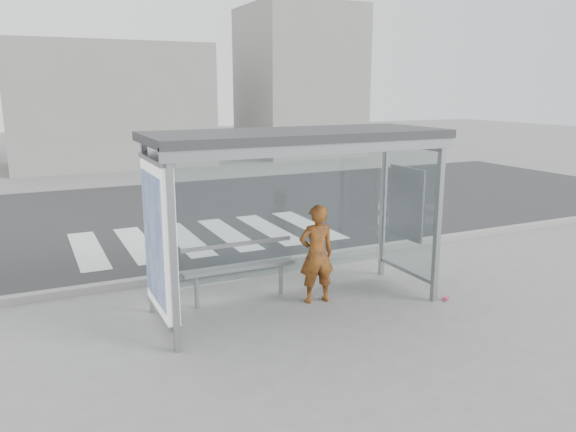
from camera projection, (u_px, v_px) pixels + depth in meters
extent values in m
plane|color=slate|center=(297.00, 306.00, 8.42)|extent=(80.00, 80.00, 0.00)
cube|color=#2A2A2C|center=(178.00, 214.00, 14.59)|extent=(30.00, 10.00, 0.01)
cube|color=gray|center=(249.00, 266.00, 10.13)|extent=(30.00, 0.18, 0.12)
cube|color=silver|center=(88.00, 250.00, 11.34)|extent=(0.55, 3.00, 0.00)
cube|color=silver|center=(138.00, 244.00, 11.76)|extent=(0.55, 3.00, 0.00)
cube|color=silver|center=(184.00, 239.00, 12.17)|extent=(0.55, 3.00, 0.00)
cube|color=silver|center=(228.00, 234.00, 12.59)|extent=(0.55, 3.00, 0.00)
cube|color=silver|center=(269.00, 229.00, 13.01)|extent=(0.55, 3.00, 0.00)
cube|color=silver|center=(307.00, 225.00, 13.43)|extent=(0.55, 3.00, 0.00)
cube|color=gray|center=(173.00, 255.00, 6.69)|extent=(0.08, 0.08, 2.50)
cube|color=gray|center=(438.00, 222.00, 8.37)|extent=(0.08, 0.08, 2.50)
cube|color=gray|center=(149.00, 229.00, 7.92)|extent=(0.08, 0.08, 2.50)
cube|color=gray|center=(384.00, 205.00, 9.60)|extent=(0.08, 0.08, 2.50)
cube|color=#2D2D30|center=(298.00, 135.00, 7.85)|extent=(4.25, 1.65, 0.12)
cube|color=gray|center=(324.00, 148.00, 7.21)|extent=(4.25, 0.06, 0.18)
cube|color=white|center=(277.00, 213.00, 8.75)|extent=(3.80, 0.02, 2.00)
cube|color=white|center=(160.00, 237.00, 7.30)|extent=(0.15, 1.25, 2.00)
cube|color=#3253B4|center=(166.00, 237.00, 7.33)|extent=(0.01, 1.10, 1.70)
cylinder|color=orange|center=(162.00, 214.00, 7.50)|extent=(0.02, 0.32, 0.32)
cube|color=white|center=(409.00, 210.00, 8.97)|extent=(0.03, 1.25, 2.00)
cube|color=beige|center=(406.00, 203.00, 8.98)|extent=(0.03, 0.86, 1.16)
cube|color=gray|center=(109.00, 105.00, 23.72)|extent=(8.00, 5.00, 5.00)
cube|color=gray|center=(299.00, 82.00, 27.26)|extent=(5.00, 5.00, 7.00)
imported|color=#CA5D13|center=(316.00, 254.00, 8.45)|extent=(0.59, 0.43, 1.51)
cube|color=gray|center=(240.00, 267.00, 8.52)|extent=(1.76, 0.22, 0.05)
cylinder|color=gray|center=(197.00, 292.00, 8.29)|extent=(0.07, 0.07, 0.51)
cylinder|color=gray|center=(281.00, 279.00, 8.87)|extent=(0.07, 0.07, 0.51)
cube|color=gray|center=(237.00, 244.00, 8.52)|extent=(1.76, 0.04, 0.06)
cylinder|color=#DE4173|center=(446.00, 298.00, 8.64)|extent=(0.14, 0.12, 0.07)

